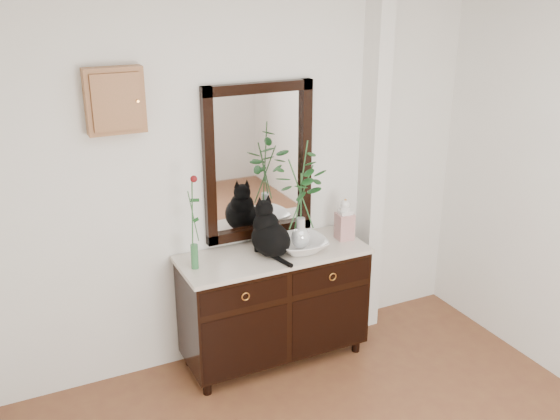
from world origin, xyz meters
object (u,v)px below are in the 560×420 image
lotus_bowl (300,245)px  ginger_jar (345,219)px  cat (271,229)px  sideboard (274,301)px

lotus_bowl → ginger_jar: (0.39, 0.05, 0.11)m
cat → sideboard: bearing=21.5°
sideboard → lotus_bowl: (0.18, -0.05, 0.42)m
cat → lotus_bowl: 0.26m
cat → lotus_bowl: bearing=-19.5°
cat → ginger_jar: 0.60m
sideboard → lotus_bowl: bearing=-15.0°
sideboard → cat: size_ratio=3.43×
sideboard → ginger_jar: 0.78m
cat → ginger_jar: cat is taller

